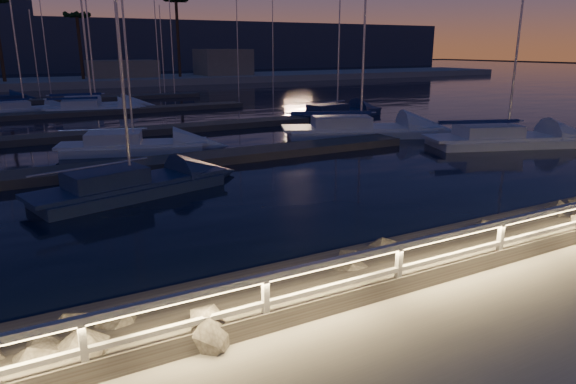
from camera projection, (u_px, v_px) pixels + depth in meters
name	position (u px, v px, depth m)	size (l,w,h in m)	color
ground	(467.00, 272.00, 11.43)	(400.00, 400.00, 0.00)	#A5A095
harbor_water	(139.00, 128.00, 38.00)	(400.00, 440.00, 0.60)	black
guard_rail	(468.00, 240.00, 11.18)	(44.11, 0.12, 1.06)	silver
riprap	(453.00, 252.00, 13.00)	(24.33, 2.78, 1.33)	slate
floating_docks	(134.00, 118.00, 38.93)	(22.00, 36.00, 0.40)	#5F584F
far_shore	(67.00, 80.00, 73.70)	(160.00, 14.00, 5.20)	#A5A095
palm_center	(77.00, 18.00, 71.49)	(3.00, 3.00, 9.70)	#4E3624
palm_right	(176.00, 4.00, 76.53)	(3.00, 3.00, 12.20)	#4E3624
sailboat_b	(126.00, 185.00, 19.26)	(7.79, 4.01, 12.79)	navy
sailboat_c	(130.00, 145.00, 27.26)	(7.97, 4.43, 13.05)	silver
sailboat_d	(503.00, 138.00, 29.09)	(9.57, 5.64, 15.66)	silver
sailboat_h	(356.00, 129.00, 32.30)	(10.06, 6.41, 16.59)	silver
sailboat_j	(93.00, 105.00, 45.45)	(8.40, 3.21, 13.99)	silver
sailboat_k	(90.00, 108.00, 43.58)	(7.99, 3.61, 13.11)	silver
sailboat_l	(335.00, 112.00, 40.99)	(8.45, 3.79, 13.82)	navy
sailboat_n	(22.00, 109.00, 43.11)	(6.96, 3.27, 11.45)	silver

